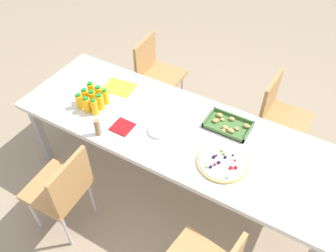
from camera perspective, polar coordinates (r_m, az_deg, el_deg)
The scene contains 20 objects.
ground_plane at distance 3.16m, azimuth 0.99°, elevation -9.53°, with size 12.00×12.00×0.00m, color gray.
party_table at distance 2.64m, azimuth 1.17°, elevation -1.10°, with size 2.53×0.85×0.73m.
chair_far_right at distance 3.20m, azimuth 18.07°, elevation 2.01°, with size 0.41×0.41×0.83m.
chair_near_left at distance 2.63m, azimuth -17.16°, elevation -9.76°, with size 0.42×0.42×0.83m.
chair_far_left at distance 3.53m, azimuth -2.06°, elevation 9.12°, with size 0.42×0.42×0.83m.
juice_bottle_0 at distance 2.81m, azimuth -14.49°, elevation 4.04°, with size 0.06×0.06×0.14m.
juice_bottle_1 at distance 2.76m, azimuth -13.32°, elevation 3.45°, with size 0.06×0.06×0.14m.
juice_bottle_2 at distance 2.72m, azimuth -12.12°, elevation 3.11°, with size 0.05×0.05×0.15m.
juice_bottle_3 at distance 2.85m, azimuth -13.59°, elevation 4.85°, with size 0.06×0.06×0.14m.
juice_bottle_4 at distance 2.81m, azimuth -12.41°, elevation 4.52°, with size 0.06×0.06×0.14m.
juice_bottle_5 at distance 2.76m, azimuth -11.21°, elevation 3.97°, with size 0.06×0.06×0.14m.
juice_bottle_6 at distance 2.88m, azimuth -12.63°, elevation 5.82°, with size 0.06×0.06×0.15m.
juice_bottle_7 at distance 2.84m, azimuth -11.41°, elevation 5.29°, with size 0.06×0.06×0.14m.
juice_bottle_8 at distance 2.81m, azimuth -10.35°, elevation 4.80°, with size 0.05×0.05×0.14m.
fruit_pizza at distance 2.39m, azimuth 9.06°, elevation -5.96°, with size 0.35×0.35×0.05m.
snack_tray at distance 2.64m, azimuth 9.95°, elevation 0.22°, with size 0.34×0.23×0.04m.
plate_stack at distance 2.56m, azimuth -1.41°, elevation -0.73°, with size 0.18×0.18×0.02m.
napkin_stack at distance 2.62m, azimuth -7.58°, elevation -0.13°, with size 0.15×0.15×0.01m, color red.
cardboard_tube at distance 2.55m, azimuth -11.66°, elevation -0.22°, with size 0.04×0.04×0.14m, color #9E7A56.
paper_folder at distance 2.98m, azimuth -8.12°, elevation 6.36°, with size 0.26×0.20×0.01m, color yellow.
Camera 1 is at (0.87, -1.61, 2.57)m, focal length 36.66 mm.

